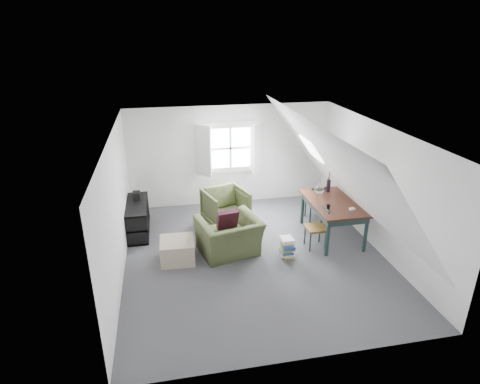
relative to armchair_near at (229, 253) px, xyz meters
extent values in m
plane|color=#46464B|center=(0.48, -0.22, 0.00)|extent=(5.50, 5.50, 0.00)
plane|color=white|center=(0.48, -0.22, 2.50)|extent=(5.50, 5.50, 0.00)
plane|color=silver|center=(0.48, 2.53, 1.25)|extent=(5.00, 0.00, 5.00)
plane|color=silver|center=(0.48, -2.97, 1.25)|extent=(5.00, 0.00, 5.00)
plane|color=silver|center=(-2.02, -0.22, 1.25)|extent=(0.00, 5.50, 5.50)
plane|color=silver|center=(2.98, -0.22, 1.25)|extent=(0.00, 5.50, 5.50)
plane|color=white|center=(-1.07, -0.22, 1.78)|extent=(3.19, 5.50, 4.48)
plane|color=white|center=(2.03, -0.22, 1.78)|extent=(3.19, 5.50, 4.48)
cube|color=white|center=(0.48, 2.51, 1.45)|extent=(1.30, 0.04, 1.30)
cube|color=white|center=(-0.20, 2.35, 1.45)|extent=(0.35, 0.35, 1.25)
cube|color=white|center=(1.16, 2.35, 1.45)|extent=(0.35, 0.35, 1.25)
cube|color=white|center=(0.48, 2.50, 1.45)|extent=(1.00, 0.02, 1.00)
cube|color=white|center=(0.48, 2.48, 1.45)|extent=(1.08, 0.04, 0.05)
cube|color=white|center=(0.48, 2.48, 1.45)|extent=(0.05, 0.04, 1.08)
cube|color=white|center=(2.03, 1.08, 1.75)|extent=(0.35, 0.75, 0.47)
imported|color=#404929|center=(0.00, 0.00, 0.00)|extent=(1.35, 1.24, 0.75)
imported|color=#404929|center=(0.15, 1.30, 0.00)|extent=(1.11, 1.13, 0.83)
cube|color=#360E1B|center=(0.00, 0.15, 0.67)|extent=(0.45, 0.30, 0.43)
cube|color=tan|center=(-1.02, -0.08, 0.21)|extent=(0.66, 0.66, 0.43)
cube|color=#32170F|center=(2.28, 0.25, 0.79)|extent=(0.98, 1.63, 0.04)
cube|color=#1E3230|center=(2.28, 0.25, 0.71)|extent=(0.87, 1.52, 0.13)
cylinder|color=#1E3230|center=(1.88, -0.48, 0.39)|extent=(0.08, 0.08, 0.77)
cylinder|color=#1E3230|center=(2.68, -0.48, 0.39)|extent=(0.08, 0.08, 0.77)
cylinder|color=#1E3230|center=(1.88, 0.98, 0.39)|extent=(0.08, 0.08, 0.77)
cylinder|color=#1E3230|center=(2.68, 0.98, 0.39)|extent=(0.08, 0.08, 0.77)
sphere|color=silver|center=(2.13, 0.70, 0.93)|extent=(0.21, 0.21, 0.21)
cylinder|color=silver|center=(2.13, 0.70, 1.06)|extent=(0.07, 0.07, 0.11)
cylinder|color=black|center=(2.38, 0.80, 0.95)|extent=(0.09, 0.09, 0.28)
cylinder|color=#3F2D1E|center=(2.38, 0.80, 1.26)|extent=(0.03, 0.06, 0.50)
cylinder|color=#3F2D1E|center=(2.39, 0.81, 1.26)|extent=(0.05, 0.07, 0.50)
cylinder|color=#3F2D1E|center=(2.37, 0.79, 1.26)|extent=(0.06, 0.08, 0.49)
imported|color=black|center=(2.03, -0.05, 0.82)|extent=(0.11, 0.11, 0.08)
cube|color=white|center=(2.48, -0.20, 0.83)|extent=(0.11, 0.07, 0.04)
cube|color=brown|center=(2.24, 1.14, 0.44)|extent=(0.41, 0.41, 0.05)
cylinder|color=#1E3230|center=(2.40, 1.31, 0.21)|extent=(0.03, 0.03, 0.42)
cylinder|color=#1E3230|center=(2.40, 0.98, 0.21)|extent=(0.03, 0.03, 0.42)
cylinder|color=#1E3230|center=(2.07, 1.31, 0.21)|extent=(0.03, 0.03, 0.42)
cylinder|color=#1E3230|center=(2.07, 0.98, 0.21)|extent=(0.03, 0.03, 0.42)
cylinder|color=#1E3230|center=(2.40, 0.96, 0.65)|extent=(0.03, 0.03, 0.44)
cylinder|color=#1E3230|center=(2.07, 0.96, 0.65)|extent=(0.03, 0.03, 0.44)
cube|color=#1E3230|center=(2.24, 0.96, 0.82)|extent=(0.33, 0.03, 0.08)
cube|color=#1E3230|center=(2.24, 0.96, 0.70)|extent=(0.33, 0.03, 0.06)
cube|color=brown|center=(1.77, -0.10, 0.43)|extent=(0.40, 0.40, 0.05)
cylinder|color=#1E3230|center=(1.61, 0.06, 0.21)|extent=(0.03, 0.03, 0.41)
cylinder|color=#1E3230|center=(1.94, 0.06, 0.21)|extent=(0.03, 0.03, 0.41)
cylinder|color=#1E3230|center=(1.61, -0.26, 0.21)|extent=(0.03, 0.03, 0.41)
cylinder|color=#1E3230|center=(1.94, -0.26, 0.21)|extent=(0.03, 0.03, 0.41)
cylinder|color=#1E3230|center=(1.95, 0.06, 0.64)|extent=(0.03, 0.03, 0.43)
cylinder|color=#1E3230|center=(1.95, -0.26, 0.64)|extent=(0.03, 0.03, 0.43)
cube|color=#1E3230|center=(1.95, -0.10, 0.81)|extent=(0.03, 0.32, 0.08)
cube|color=#1E3230|center=(1.95, -0.10, 0.69)|extent=(0.03, 0.32, 0.06)
cube|color=black|center=(-1.80, 1.28, 0.02)|extent=(0.44, 1.33, 0.03)
cube|color=black|center=(-1.80, 1.28, 0.33)|extent=(0.44, 1.33, 0.03)
cube|color=black|center=(-1.80, 1.28, 0.67)|extent=(0.44, 1.33, 0.03)
cube|color=black|center=(-1.80, 0.63, 0.33)|extent=(0.44, 0.03, 0.67)
cube|color=black|center=(-1.80, 1.93, 0.33)|extent=(0.44, 0.03, 0.67)
cube|color=#264C99|center=(-1.80, 0.89, 0.14)|extent=(0.20, 0.22, 0.24)
cube|color=red|center=(-1.80, 1.39, 0.14)|extent=(0.20, 0.27, 0.24)
cube|color=white|center=(-1.80, 1.06, 0.47)|extent=(0.20, 0.24, 0.22)
cube|color=black|center=(-1.80, 1.53, 0.76)|extent=(0.16, 0.22, 0.18)
cube|color=#B29933|center=(1.11, -0.37, 0.02)|extent=(0.21, 0.28, 0.03)
cube|color=white|center=(1.09, -0.35, 0.05)|extent=(0.27, 0.31, 0.03)
cube|color=white|center=(1.12, -0.37, 0.09)|extent=(0.23, 0.30, 0.04)
cube|color=#337F4C|center=(1.07, -0.37, 0.12)|extent=(0.23, 0.28, 0.03)
cube|color=#264C99|center=(1.10, -0.39, 0.14)|extent=(0.25, 0.32, 0.02)
cube|color=#B29933|center=(1.09, -0.37, 0.17)|extent=(0.21, 0.28, 0.03)
cube|color=#B29933|center=(1.10, -0.35, 0.20)|extent=(0.25, 0.31, 0.04)
cube|color=#264C99|center=(1.13, -0.39, 0.24)|extent=(0.25, 0.32, 0.04)
cube|color=#264C99|center=(1.10, -0.39, 0.27)|extent=(0.25, 0.31, 0.03)
cube|color=#B29933|center=(1.10, -0.34, 0.31)|extent=(0.23, 0.29, 0.04)
cube|color=white|center=(1.09, -0.35, 0.35)|extent=(0.23, 0.26, 0.04)
cube|color=white|center=(1.09, -0.34, 0.38)|extent=(0.23, 0.28, 0.03)
camera|label=1|loc=(-1.14, -6.91, 4.18)|focal=30.00mm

